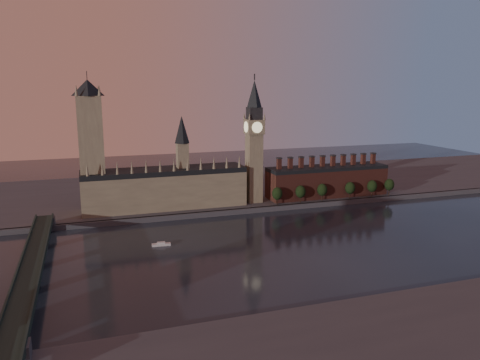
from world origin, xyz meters
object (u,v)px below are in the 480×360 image
object	(u,v)px
victoria_tower	(91,143)
river_boat	(161,244)
big_ben	(254,140)
westminster_bridge	(32,269)

from	to	relation	value
victoria_tower	river_boat	size ratio (longest dim) A/B	8.87
victoria_tower	big_ben	distance (m)	130.12
victoria_tower	river_boat	distance (m)	107.36
big_ben	river_boat	bearing A→B (deg)	-140.11
big_ben	westminster_bridge	xyz separation A→B (m)	(-165.00, -112.70, -49.39)
westminster_bridge	river_boat	xyz separation A→B (m)	(73.19, 35.95, -6.52)
river_boat	westminster_bridge	bearing A→B (deg)	-149.11
victoria_tower	big_ben	xyz separation A→B (m)	(130.00, -5.00, -2.26)
victoria_tower	westminster_bridge	size ratio (longest dim) A/B	0.54
victoria_tower	river_boat	world-z (taller)	victoria_tower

